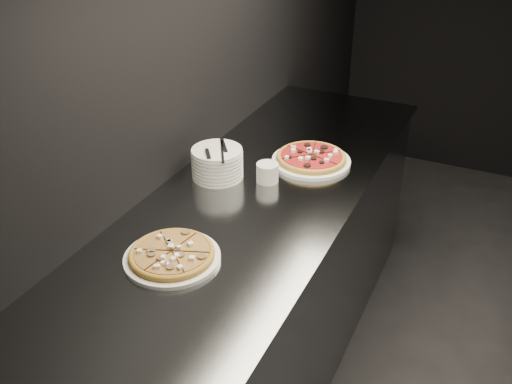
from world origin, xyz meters
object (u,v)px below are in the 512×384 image
at_px(ramekin, 267,172).
at_px(plate_stack, 217,163).
at_px(counter, 253,291).
at_px(pizza_mushroom, 172,255).
at_px(cutlery, 217,151).
at_px(pizza_tomato, 311,158).

bearing_deg(ramekin, plate_stack, -165.79).
distance_m(counter, pizza_mushroom, 0.67).
bearing_deg(counter, cutlery, 159.07).
relative_size(counter, pizza_mushroom, 6.86).
bearing_deg(plate_stack, cutlery, -62.38).
distance_m(plate_stack, ramekin, 0.21).
distance_m(pizza_tomato, ramekin, 0.25).
height_order(pizza_tomato, cutlery, cutlery).
bearing_deg(cutlery, plate_stack, 81.31).
xyz_separation_m(pizza_tomato, ramekin, (-0.10, -0.23, 0.02)).
relative_size(pizza_mushroom, ramekin, 4.03).
height_order(counter, pizza_tomato, pizza_tomato).
bearing_deg(ramekin, counter, -88.23).
bearing_deg(pizza_mushroom, plate_stack, 104.07).
xyz_separation_m(counter, cutlery, (-0.19, 0.07, 0.58)).
distance_m(cutlery, ramekin, 0.22).
bearing_deg(plate_stack, counter, -23.94).
xyz_separation_m(cutlery, ramekin, (0.19, 0.07, -0.08)).
relative_size(counter, ramekin, 27.65).
bearing_deg(cutlery, counter, -57.24).
xyz_separation_m(pizza_mushroom, plate_stack, (-0.14, 0.56, 0.04)).
bearing_deg(pizza_mushroom, cutlery, 103.65).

